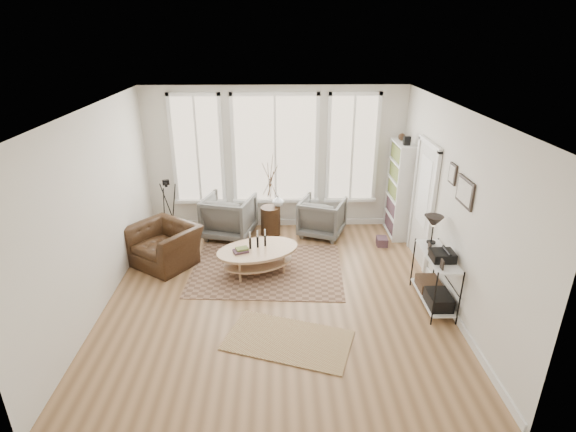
{
  "coord_description": "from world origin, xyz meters",
  "views": [
    {
      "loc": [
        0.02,
        -6.06,
        3.92
      ],
      "look_at": [
        0.2,
        0.6,
        1.1
      ],
      "focal_mm": 28.0,
      "sensor_mm": 36.0,
      "label": 1
    }
  ],
  "objects_px": {
    "low_shelf": "(435,274)",
    "coffee_table": "(257,254)",
    "armchair_right": "(322,217)",
    "side_table": "(270,198)",
    "accent_chair": "(164,245)",
    "bookcase": "(399,189)",
    "armchair_left": "(229,216)"
  },
  "relations": [
    {
      "from": "low_shelf",
      "to": "coffee_table",
      "type": "height_order",
      "value": "low_shelf"
    },
    {
      "from": "armchair_right",
      "to": "coffee_table",
      "type": "bearing_deg",
      "value": 72.04
    },
    {
      "from": "coffee_table",
      "to": "side_table",
      "type": "height_order",
      "value": "side_table"
    },
    {
      "from": "side_table",
      "to": "accent_chair",
      "type": "bearing_deg",
      "value": -148.37
    },
    {
      "from": "accent_chair",
      "to": "bookcase",
      "type": "bearing_deg",
      "value": 49.72
    },
    {
      "from": "coffee_table",
      "to": "armchair_left",
      "type": "height_order",
      "value": "armchair_left"
    },
    {
      "from": "low_shelf",
      "to": "armchair_right",
      "type": "distance_m",
      "value": 2.91
    },
    {
      "from": "bookcase",
      "to": "low_shelf",
      "type": "bearing_deg",
      "value": -91.28
    },
    {
      "from": "armchair_right",
      "to": "side_table",
      "type": "height_order",
      "value": "side_table"
    },
    {
      "from": "coffee_table",
      "to": "accent_chair",
      "type": "relative_size",
      "value": 1.49
    },
    {
      "from": "low_shelf",
      "to": "side_table",
      "type": "bearing_deg",
      "value": 134.33
    },
    {
      "from": "coffee_table",
      "to": "armchair_right",
      "type": "height_order",
      "value": "armchair_right"
    },
    {
      "from": "armchair_left",
      "to": "accent_chair",
      "type": "bearing_deg",
      "value": 62.21
    },
    {
      "from": "bookcase",
      "to": "armchair_left",
      "type": "xyz_separation_m",
      "value": [
        -3.37,
        -0.01,
        -0.53
      ]
    },
    {
      "from": "armchair_right",
      "to": "side_table",
      "type": "bearing_deg",
      "value": 20.39
    },
    {
      "from": "armchair_left",
      "to": "side_table",
      "type": "height_order",
      "value": "side_table"
    },
    {
      "from": "side_table",
      "to": "armchair_left",
      "type": "bearing_deg",
      "value": -177.29
    },
    {
      "from": "bookcase",
      "to": "armchair_right",
      "type": "bearing_deg",
      "value": -179.97
    },
    {
      "from": "coffee_table",
      "to": "accent_chair",
      "type": "xyz_separation_m",
      "value": [
        -1.66,
        0.37,
        0.01
      ]
    },
    {
      "from": "armchair_left",
      "to": "armchair_right",
      "type": "height_order",
      "value": "armchair_left"
    },
    {
      "from": "low_shelf",
      "to": "armchair_left",
      "type": "bearing_deg",
      "value": 142.87
    },
    {
      "from": "low_shelf",
      "to": "side_table",
      "type": "relative_size",
      "value": 0.79
    },
    {
      "from": "armchair_left",
      "to": "accent_chair",
      "type": "height_order",
      "value": "armchair_left"
    },
    {
      "from": "armchair_right",
      "to": "accent_chair",
      "type": "relative_size",
      "value": 0.78
    },
    {
      "from": "accent_chair",
      "to": "low_shelf",
      "type": "bearing_deg",
      "value": 17.69
    },
    {
      "from": "low_shelf",
      "to": "accent_chair",
      "type": "distance_m",
      "value": 4.58
    },
    {
      "from": "coffee_table",
      "to": "armchair_left",
      "type": "distance_m",
      "value": 1.61
    },
    {
      "from": "armchair_left",
      "to": "accent_chair",
      "type": "xyz_separation_m",
      "value": [
        -1.05,
        -1.11,
        -0.07
      ]
    },
    {
      "from": "bookcase",
      "to": "coffee_table",
      "type": "relative_size",
      "value": 1.26
    },
    {
      "from": "bookcase",
      "to": "side_table",
      "type": "xyz_separation_m",
      "value": [
        -2.55,
        0.03,
        -0.16
      ]
    },
    {
      "from": "bookcase",
      "to": "low_shelf",
      "type": "distance_m",
      "value": 2.56
    },
    {
      "from": "bookcase",
      "to": "side_table",
      "type": "bearing_deg",
      "value": 179.37
    }
  ]
}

